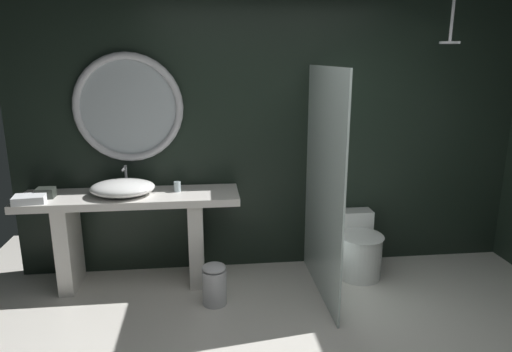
% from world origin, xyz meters
% --- Properties ---
extents(back_wall_panel, '(4.80, 0.10, 2.60)m').
position_xyz_m(back_wall_panel, '(0.00, 1.90, 1.30)').
color(back_wall_panel, black).
rests_on(back_wall_panel, ground_plane).
extents(vanity_counter, '(1.87, 0.50, 0.84)m').
position_xyz_m(vanity_counter, '(-1.33, 1.58, 0.56)').
color(vanity_counter, silver).
rests_on(vanity_counter, ground_plane).
extents(vessel_sink, '(0.54, 0.44, 0.22)m').
position_xyz_m(vessel_sink, '(-1.38, 1.56, 0.90)').
color(vessel_sink, white).
rests_on(vessel_sink, vanity_counter).
extents(tumbler_cup, '(0.06, 0.06, 0.09)m').
position_xyz_m(tumbler_cup, '(-0.93, 1.62, 0.88)').
color(tumbler_cup, silver).
rests_on(tumbler_cup, vanity_counter).
extents(tissue_box, '(0.14, 0.12, 0.08)m').
position_xyz_m(tissue_box, '(-2.02, 1.56, 0.88)').
color(tissue_box, '#282D28').
rests_on(tissue_box, vanity_counter).
extents(round_wall_mirror, '(0.95, 0.07, 0.95)m').
position_xyz_m(round_wall_mirror, '(-1.33, 1.81, 1.55)').
color(round_wall_mirror, silver).
extents(shower_glass_panel, '(0.02, 1.19, 1.92)m').
position_xyz_m(shower_glass_panel, '(0.29, 1.26, 0.96)').
color(shower_glass_panel, silver).
rests_on(shower_glass_panel, ground_plane).
extents(rain_shower_head, '(0.17, 0.17, 0.41)m').
position_xyz_m(rain_shower_head, '(1.42, 1.54, 2.16)').
color(rain_shower_head, silver).
extents(toilet, '(0.41, 0.60, 0.55)m').
position_xyz_m(toilet, '(0.72, 1.55, 0.26)').
color(toilet, white).
rests_on(toilet, ground_plane).
extents(waste_bin, '(0.20, 0.20, 0.35)m').
position_xyz_m(waste_bin, '(-0.63, 1.13, 0.18)').
color(waste_bin, silver).
rests_on(waste_bin, ground_plane).
extents(folded_hand_towel, '(0.26, 0.20, 0.06)m').
position_xyz_m(folded_hand_towel, '(-2.10, 1.43, 0.87)').
color(folded_hand_towel, white).
rests_on(folded_hand_towel, vanity_counter).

